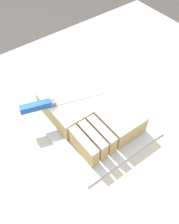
{
  "coord_description": "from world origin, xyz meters",
  "views": [
    {
      "loc": [
        -0.33,
        -0.39,
        1.59
      ],
      "look_at": [
        -0.0,
        0.05,
        0.95
      ],
      "focal_mm": 42.0,
      "sensor_mm": 36.0,
      "label": 1
    }
  ],
  "objects": [
    {
      "name": "knife",
      "position": [
        -0.12,
        0.12,
        1.0
      ],
      "size": [
        0.26,
        0.1,
        0.02
      ],
      "rotation": [
        0.0,
        0.0,
        -0.3
      ],
      "color": "silver",
      "rests_on": "cake"
    },
    {
      "name": "cake_board",
      "position": [
        -0.0,
        0.05,
        0.92
      ],
      "size": [
        0.3,
        0.38,
        0.01
      ],
      "color": "silver",
      "rests_on": "countertop"
    },
    {
      "name": "cake",
      "position": [
        0.0,
        0.05,
        0.95
      ],
      "size": [
        0.22,
        0.3,
        0.07
      ],
      "color": "tan",
      "rests_on": "cake_board"
    },
    {
      "name": "ground_plane",
      "position": [
        0.0,
        0.0,
        0.0
      ],
      "size": [
        8.0,
        8.0,
        0.0
      ],
      "primitive_type": "plane",
      "color": "#4C4742"
    },
    {
      "name": "countertop",
      "position": [
        0.0,
        0.0,
        0.46
      ],
      "size": [
        1.4,
        1.1,
        0.91
      ],
      "color": "beige",
      "rests_on": "ground_plane"
    }
  ]
}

